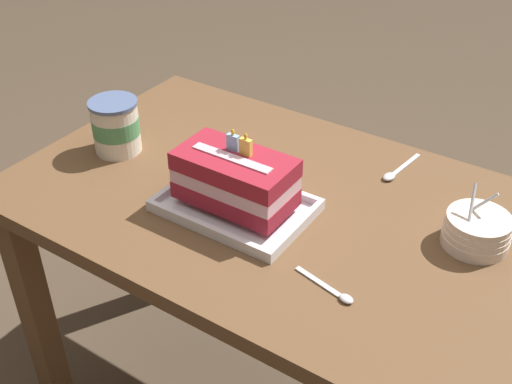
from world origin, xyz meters
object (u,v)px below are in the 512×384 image
at_px(serving_spoon_near_tray, 335,292).
at_px(serving_spoon_by_bowls, 394,173).
at_px(birthday_cake, 235,179).
at_px(foil_tray, 236,207).
at_px(ice_cream_tub, 116,126).
at_px(bowl_stack, 477,231).

xyz_separation_m(serving_spoon_near_tray, serving_spoon_by_bowls, (-0.07, 0.40, 0.00)).
relative_size(birthday_cake, serving_spoon_near_tray, 1.82).
distance_m(serving_spoon_near_tray, serving_spoon_by_bowls, 0.41).
bearing_deg(foil_tray, serving_spoon_near_tray, -20.37).
xyz_separation_m(birthday_cake, serving_spoon_near_tray, (0.28, -0.11, -0.07)).
height_order(ice_cream_tub, serving_spoon_by_bowls, ice_cream_tub).
bearing_deg(foil_tray, serving_spoon_by_bowls, 53.85).
bearing_deg(serving_spoon_near_tray, birthday_cake, 159.62).
xyz_separation_m(ice_cream_tub, serving_spoon_near_tray, (0.65, -0.15, -0.06)).
bearing_deg(bowl_stack, birthday_cake, -159.88).
relative_size(foil_tray, birthday_cake, 1.28).
xyz_separation_m(bowl_stack, ice_cream_tub, (-0.81, -0.12, 0.03)).
bearing_deg(ice_cream_tub, birthday_cake, -6.67).
bearing_deg(serving_spoon_by_bowls, bowl_stack, -31.34).
relative_size(ice_cream_tub, serving_spoon_near_tray, 0.98).
bearing_deg(birthday_cake, foil_tray, -90.00).
relative_size(bowl_stack, ice_cream_tub, 1.01).
relative_size(birthday_cake, serving_spoon_by_bowls, 1.58).
xyz_separation_m(foil_tray, serving_spoon_near_tray, (0.28, -0.11, -0.00)).
bearing_deg(ice_cream_tub, bowl_stack, 8.40).
height_order(foil_tray, bowl_stack, bowl_stack).
height_order(bowl_stack, serving_spoon_by_bowls, bowl_stack).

